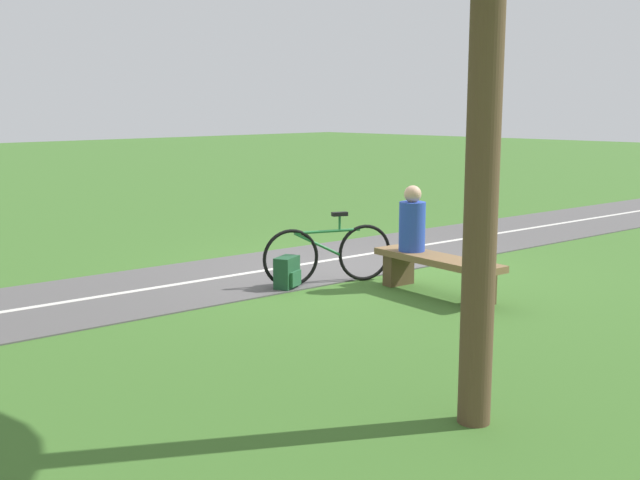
# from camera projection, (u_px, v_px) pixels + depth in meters

# --- Properties ---
(ground_plane) EXTENTS (80.00, 80.00, 0.00)m
(ground_plane) POSITION_uv_depth(u_px,v_px,m) (357.00, 272.00, 10.59)
(ground_plane) COLOR #3D6B28
(paved_path) EXTENTS (6.09, 36.05, 0.02)m
(paved_path) POSITION_uv_depth(u_px,v_px,m) (31.00, 308.00, 8.67)
(paved_path) COLOR #565454
(paved_path) RESTS_ON ground_plane
(path_centre_line) EXTENTS (3.43, 31.84, 0.00)m
(path_centre_line) POSITION_uv_depth(u_px,v_px,m) (31.00, 307.00, 8.67)
(path_centre_line) COLOR silver
(path_centre_line) RESTS_ON paved_path
(bench) EXTENTS (1.82, 0.66, 0.47)m
(bench) POSITION_uv_depth(u_px,v_px,m) (437.00, 268.00, 9.28)
(bench) COLOR brown
(bench) RESTS_ON ground_plane
(person_seated) EXTENTS (0.36, 0.36, 0.81)m
(person_seated) POSITION_uv_depth(u_px,v_px,m) (412.00, 222.00, 9.54)
(person_seated) COLOR #2847B7
(person_seated) RESTS_ON bench
(bicycle) EXTENTS (0.72, 1.62, 0.91)m
(bicycle) POSITION_uv_depth(u_px,v_px,m) (329.00, 254.00, 9.84)
(bicycle) COLOR black
(bicycle) RESTS_ON ground_plane
(backpack) EXTENTS (0.33, 0.39, 0.40)m
(backpack) POSITION_uv_depth(u_px,v_px,m) (287.00, 273.00, 9.60)
(backpack) COLOR #1E4C2D
(backpack) RESTS_ON ground_plane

